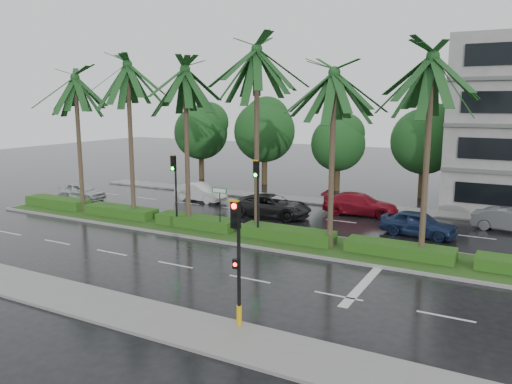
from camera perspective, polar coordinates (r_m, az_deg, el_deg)
The scene contains 18 objects.
ground at distance 27.84m, azimuth -2.91°, elevation -5.42°, with size 120.00×120.00×0.00m, color black.
near_sidewalk at distance 20.30m, azimuth -18.40°, elevation -11.87°, with size 40.00×2.40×0.12m, color gray.
far_sidewalk at distance 38.30m, azimuth 6.46°, elevation -1.02°, with size 40.00×2.00×0.12m, color gray.
median at distance 28.65m, azimuth -1.87°, elevation -4.80°, with size 36.00×4.00×0.15m.
hedge at distance 28.55m, azimuth -1.88°, elevation -4.08°, with size 35.20×1.40×0.60m.
lane_markings at distance 26.08m, azimuth 2.33°, elevation -6.50°, with size 34.00×13.06×0.01m.
palm_row at distance 28.35m, azimuth -4.20°, elevation 12.86°, with size 26.30×4.20×10.93m.
signal_near at distance 16.45m, azimuth -2.14°, elevation -7.53°, with size 0.34×0.45×4.36m.
signal_median_left at distance 29.67m, azimuth -9.28°, elevation 1.37°, with size 0.34×0.42×4.36m.
signal_median_right at distance 26.70m, azimuth 0.11°, elevation 0.51°, with size 0.34×0.42×4.36m.
street_sign at distance 28.26m, azimuth -4.18°, elevation -0.77°, with size 0.95×0.09×2.60m.
bg_trees at distance 43.20m, azimuth 8.26°, elevation 6.53°, with size 33.04×5.55×8.01m.
car_silver at distance 40.94m, azimuth -19.26°, elevation 0.08°, with size 3.99×1.61×1.36m, color silver.
car_white at distance 38.45m, azimuth -6.40°, elevation -0.01°, with size 4.23×1.47×1.39m, color silver.
car_darkgrey at distance 33.08m, azimuth 1.82°, elevation -1.57°, with size 5.28×2.43×1.47m, color black.
car_red at distance 34.32m, azimuth 11.83°, elevation -1.35°, with size 5.05×2.05×1.47m, color maroon.
car_blue at distance 29.79m, azimuth 18.07°, elevation -3.45°, with size 4.21×1.69×1.44m, color navy.
car_grey at distance 32.91m, azimuth 26.96°, elevation -2.88°, with size 4.08×1.42×1.35m, color slate.
Camera 1 is at (13.99, -22.86, 7.54)m, focal length 35.00 mm.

